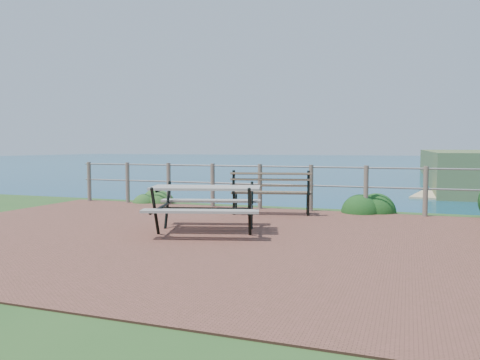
# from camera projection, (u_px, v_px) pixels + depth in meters

# --- Properties ---
(ground) EXTENTS (10.00, 7.00, 0.12)m
(ground) POSITION_uv_depth(u_px,v_px,m) (196.00, 236.00, 7.35)
(ground) COLOR brown
(ground) RESTS_ON ground
(ocean) EXTENTS (1200.00, 1200.00, 0.00)m
(ocean) POSITION_uv_depth(u_px,v_px,m) (401.00, 151.00, 195.03)
(ocean) COLOR #145D79
(ocean) RESTS_ON ground
(safety_railing) EXTENTS (9.40, 0.10, 1.00)m
(safety_railing) POSITION_uv_depth(u_px,v_px,m) (260.00, 184.00, 10.45)
(safety_railing) COLOR #6B5B4C
(safety_railing) RESTS_ON ground
(picnic_table) EXTENTS (1.88, 1.47, 0.74)m
(picnic_table) POSITION_uv_depth(u_px,v_px,m) (206.00, 204.00, 7.59)
(picnic_table) COLOR gray
(picnic_table) RESTS_ON ground
(park_bench) EXTENTS (1.67, 0.77, 0.91)m
(park_bench) POSITION_uv_depth(u_px,v_px,m) (271.00, 186.00, 9.58)
(park_bench) COLOR brown
(park_bench) RESTS_ON ground
(shrub_lip_west) EXTENTS (0.76, 0.76, 0.50)m
(shrub_lip_west) POSITION_uv_depth(u_px,v_px,m) (156.00, 203.00, 11.74)
(shrub_lip_west) COLOR #1E501F
(shrub_lip_west) RESTS_ON ground
(shrub_lip_east) EXTENTS (0.84, 0.84, 0.61)m
(shrub_lip_east) POSITION_uv_depth(u_px,v_px,m) (374.00, 212.00, 10.01)
(shrub_lip_east) COLOR #154417
(shrub_lip_east) RESTS_ON ground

